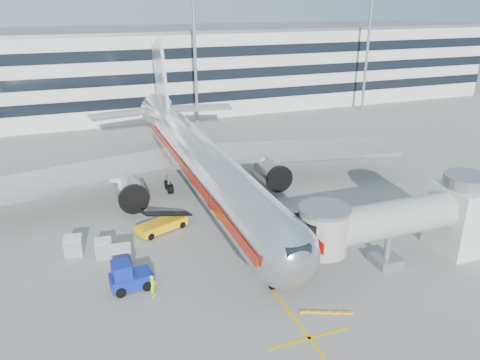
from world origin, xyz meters
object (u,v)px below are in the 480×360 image
object	(u,v)px
belt_loader	(162,224)
baggage_tug	(128,277)
cargo_container_left	(104,248)
main_jet	(200,160)
cargo_container_front	(121,258)
cargo_container_right	(74,245)
ramp_worker	(153,286)

from	to	relation	value
belt_loader	baggage_tug	size ratio (longest dim) A/B	1.60
baggage_tug	cargo_container_left	bearing A→B (deg)	103.06
main_jet	cargo_container_front	xyz separation A→B (m)	(-10.51, -12.58, -3.29)
cargo_container_right	cargo_container_front	world-z (taller)	cargo_container_front
belt_loader	cargo_container_right	distance (m)	8.25
cargo_container_right	main_jet	bearing A→B (deg)	31.91
main_jet	belt_loader	bearing A→B (deg)	-129.74
baggage_tug	cargo_container_right	world-z (taller)	baggage_tug
cargo_container_front	cargo_container_right	bearing A→B (deg)	133.13
cargo_container_left	ramp_worker	size ratio (longest dim) A/B	0.84
ramp_worker	main_jet	bearing A→B (deg)	3.84
belt_loader	cargo_container_left	distance (m)	6.37
cargo_container_left	cargo_container_front	bearing A→B (deg)	-65.44
baggage_tug	cargo_container_left	size ratio (longest dim) A/B	2.17
belt_loader	ramp_worker	bearing A→B (deg)	-105.08
cargo_container_right	ramp_worker	size ratio (longest dim) A/B	0.93
cargo_container_right	cargo_container_front	size ratio (longest dim) A/B	0.85
belt_loader	cargo_container_front	distance (m)	7.04
belt_loader	cargo_container_front	world-z (taller)	belt_loader
main_jet	cargo_container_right	xyz separation A→B (m)	(-14.08, -8.77, -3.43)
belt_loader	baggage_tug	bearing A→B (deg)	-116.71
ramp_worker	cargo_container_front	bearing A→B (deg)	50.10
main_jet	cargo_container_right	distance (m)	16.94
belt_loader	ramp_worker	xyz separation A→B (m)	(-2.77, -10.30, 0.20)
belt_loader	ramp_worker	world-z (taller)	belt_loader
cargo_container_left	cargo_container_front	distance (m)	2.76
cargo_container_front	cargo_container_left	bearing A→B (deg)	114.56
main_jet	ramp_worker	distance (m)	19.84
main_jet	cargo_container_left	size ratio (longest dim) A/B	33.76
belt_loader	cargo_container_front	xyz separation A→B (m)	(-4.53, -5.39, 0.24)
cargo_container_right	cargo_container_front	distance (m)	5.22
main_jet	belt_loader	xyz separation A→B (m)	(-5.98, -7.19, -3.53)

